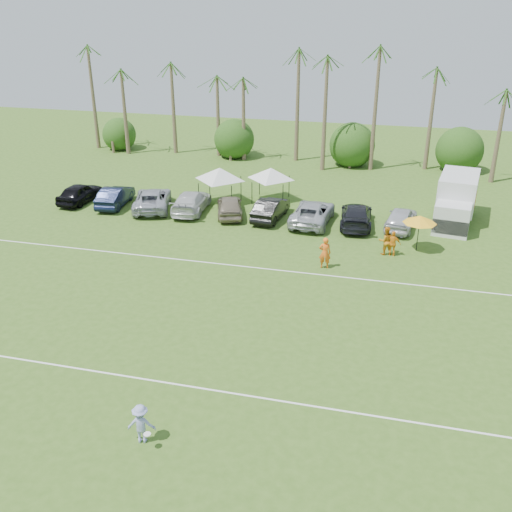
# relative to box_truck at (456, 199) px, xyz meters

# --- Properties ---
(ground) EXTENTS (120.00, 120.00, 0.00)m
(ground) POSITION_rel_box_truck_xyz_m (-14.81, -25.11, -1.81)
(ground) COLOR #395C1B
(ground) RESTS_ON ground
(field_lines) EXTENTS (80.00, 12.10, 0.01)m
(field_lines) POSITION_rel_box_truck_xyz_m (-14.81, -17.11, -1.80)
(field_lines) COLOR white
(field_lines) RESTS_ON ground
(palm_tree_0) EXTENTS (2.40, 2.40, 8.90)m
(palm_tree_0) POSITION_rel_box_truck_xyz_m (-36.81, 12.89, 5.67)
(palm_tree_0) COLOR brown
(palm_tree_0) RESTS_ON ground
(palm_tree_1) EXTENTS (2.40, 2.40, 9.90)m
(palm_tree_1) POSITION_rel_box_truck_xyz_m (-31.81, 12.89, 6.54)
(palm_tree_1) COLOR brown
(palm_tree_1) RESTS_ON ground
(palm_tree_2) EXTENTS (2.40, 2.40, 10.90)m
(palm_tree_2) POSITION_rel_box_truck_xyz_m (-26.81, 12.89, 7.40)
(palm_tree_2) COLOR brown
(palm_tree_2) RESTS_ON ground
(palm_tree_3) EXTENTS (2.40, 2.40, 11.90)m
(palm_tree_3) POSITION_rel_box_truck_xyz_m (-22.81, 12.89, 8.25)
(palm_tree_3) COLOR brown
(palm_tree_3) RESTS_ON ground
(palm_tree_4) EXTENTS (2.40, 2.40, 8.90)m
(palm_tree_4) POSITION_rel_box_truck_xyz_m (-18.81, 12.89, 5.67)
(palm_tree_4) COLOR brown
(palm_tree_4) RESTS_ON ground
(palm_tree_5) EXTENTS (2.40, 2.40, 9.90)m
(palm_tree_5) POSITION_rel_box_truck_xyz_m (-14.81, 12.89, 6.54)
(palm_tree_5) COLOR brown
(palm_tree_5) RESTS_ON ground
(palm_tree_6) EXTENTS (2.40, 2.40, 10.90)m
(palm_tree_6) POSITION_rel_box_truck_xyz_m (-10.81, 12.89, 7.40)
(palm_tree_6) COLOR brown
(palm_tree_6) RESTS_ON ground
(palm_tree_7) EXTENTS (2.40, 2.40, 11.90)m
(palm_tree_7) POSITION_rel_box_truck_xyz_m (-6.81, 12.89, 8.25)
(palm_tree_7) COLOR brown
(palm_tree_7) RESTS_ON ground
(palm_tree_8) EXTENTS (2.40, 2.40, 8.90)m
(palm_tree_8) POSITION_rel_box_truck_xyz_m (-1.81, 12.89, 5.67)
(palm_tree_8) COLOR brown
(palm_tree_8) RESTS_ON ground
(palm_tree_9) EXTENTS (2.40, 2.40, 9.90)m
(palm_tree_9) POSITION_rel_box_truck_xyz_m (3.19, 12.89, 6.54)
(palm_tree_9) COLOR brown
(palm_tree_9) RESTS_ON ground
(bush_tree_0) EXTENTS (4.00, 4.00, 4.00)m
(bush_tree_0) POSITION_rel_box_truck_xyz_m (-33.81, 13.89, -0.01)
(bush_tree_0) COLOR brown
(bush_tree_0) RESTS_ON ground
(bush_tree_1) EXTENTS (4.00, 4.00, 4.00)m
(bush_tree_1) POSITION_rel_box_truck_xyz_m (-20.81, 13.89, -0.01)
(bush_tree_1) COLOR brown
(bush_tree_1) RESTS_ON ground
(bush_tree_2) EXTENTS (4.00, 4.00, 4.00)m
(bush_tree_2) POSITION_rel_box_truck_xyz_m (-8.81, 13.89, -0.01)
(bush_tree_2) COLOR brown
(bush_tree_2) RESTS_ON ground
(bush_tree_3) EXTENTS (4.00, 4.00, 4.00)m
(bush_tree_3) POSITION_rel_box_truck_xyz_m (1.19, 13.89, -0.01)
(bush_tree_3) COLOR brown
(bush_tree_3) RESTS_ON ground
(sideline_player_a) EXTENTS (0.77, 0.56, 1.98)m
(sideline_player_a) POSITION_rel_box_truck_xyz_m (-8.09, -10.07, -0.82)
(sideline_player_a) COLOR orange
(sideline_player_a) RESTS_ON ground
(sideline_player_b) EXTENTS (1.09, 0.97, 1.87)m
(sideline_player_b) POSITION_rel_box_truck_xyz_m (-4.62, -7.10, -0.88)
(sideline_player_b) COLOR orange
(sideline_player_b) RESTS_ON ground
(sideline_player_c) EXTENTS (1.00, 0.49, 1.65)m
(sideline_player_c) POSITION_rel_box_truck_xyz_m (-4.15, -7.22, -0.98)
(sideline_player_c) COLOR orange
(sideline_player_c) RESTS_ON ground
(box_truck) EXTENTS (3.41, 6.85, 3.38)m
(box_truck) POSITION_rel_box_truck_xyz_m (0.00, 0.00, 0.00)
(box_truck) COLOR silver
(box_truck) RESTS_ON ground
(canopy_tent_left) EXTENTS (4.15, 4.15, 3.36)m
(canopy_tent_left) POSITION_rel_box_truck_xyz_m (-17.85, 0.02, 1.07)
(canopy_tent_left) COLOR black
(canopy_tent_left) RESTS_ON ground
(canopy_tent_right) EXTENTS (3.90, 3.90, 3.16)m
(canopy_tent_right) POSITION_rel_box_truck_xyz_m (-14.07, 1.60, 0.89)
(canopy_tent_right) COLOR black
(canopy_tent_right) RESTS_ON ground
(market_umbrella) EXTENTS (2.15, 2.15, 2.40)m
(market_umbrella) POSITION_rel_box_truck_xyz_m (-2.64, -5.99, 0.34)
(market_umbrella) COLOR black
(market_umbrella) RESTS_ON ground
(frisbee_player) EXTENTS (1.13, 0.87, 1.60)m
(frisbee_player) POSITION_rel_box_truck_xyz_m (-12.53, -26.60, -1.01)
(frisbee_player) COLOR #949DD2
(frisbee_player) RESTS_ON ground
(parked_car_0) EXTENTS (2.13, 4.69, 1.56)m
(parked_car_0) POSITION_rel_box_truck_xyz_m (-28.82, -2.60, -1.03)
(parked_car_0) COLOR black
(parked_car_0) RESTS_ON ground
(parked_car_1) EXTENTS (2.15, 4.89, 1.56)m
(parked_car_1) POSITION_rel_box_truck_xyz_m (-25.68, -2.67, -1.03)
(parked_car_1) COLOR black
(parked_car_1) RESTS_ON ground
(parked_car_2) EXTENTS (4.17, 6.14, 1.56)m
(parked_car_2) POSITION_rel_box_truck_xyz_m (-22.55, -2.64, -1.03)
(parked_car_2) COLOR #A2A5B0
(parked_car_2) RESTS_ON ground
(parked_car_3) EXTENTS (2.64, 5.55, 1.56)m
(parked_car_3) POSITION_rel_box_truck_xyz_m (-19.41, -2.43, -1.03)
(parked_car_3) COLOR silver
(parked_car_3) RESTS_ON ground
(parked_car_4) EXTENTS (3.16, 4.93, 1.56)m
(parked_car_4) POSITION_rel_box_truck_xyz_m (-16.28, -2.63, -1.03)
(parked_car_4) COLOR gray
(parked_car_4) RESTS_ON ground
(parked_car_5) EXTENTS (2.10, 4.88, 1.56)m
(parked_car_5) POSITION_rel_box_truck_xyz_m (-13.15, -2.54, -1.03)
(parked_car_5) COLOR black
(parked_car_5) RESTS_ON ground
(parked_car_6) EXTENTS (2.87, 5.75, 1.56)m
(parked_car_6) POSITION_rel_box_truck_xyz_m (-10.01, -2.63, -1.03)
(parked_car_6) COLOR #ACAFB6
(parked_car_6) RESTS_ON ground
(parked_car_7) EXTENTS (2.53, 5.51, 1.56)m
(parked_car_7) POSITION_rel_box_truck_xyz_m (-6.88, -2.37, -1.03)
(parked_car_7) COLOR black
(parked_car_7) RESTS_ON ground
(parked_car_8) EXTENTS (2.52, 4.81, 1.56)m
(parked_car_8) POSITION_rel_box_truck_xyz_m (-3.75, -2.28, -1.03)
(parked_car_8) COLOR silver
(parked_car_8) RESTS_ON ground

